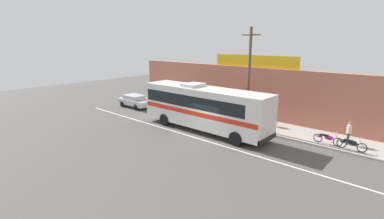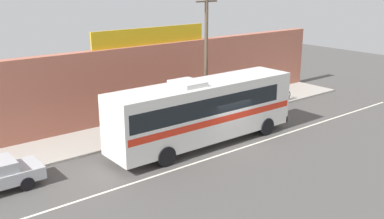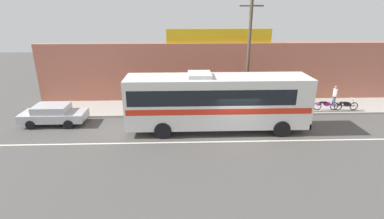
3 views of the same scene
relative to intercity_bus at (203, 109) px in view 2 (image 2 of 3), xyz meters
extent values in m
plane|color=#4F4C49|center=(1.19, -0.99, -2.07)|extent=(70.00, 70.00, 0.00)
cube|color=#A8A399|center=(1.19, 4.21, -2.00)|extent=(30.00, 3.60, 0.14)
cube|color=#B26651|center=(1.19, 6.36, 0.33)|extent=(30.00, 0.70, 4.80)
cube|color=gold|center=(0.89, 6.36, 3.28)|extent=(8.46, 0.12, 1.10)
cube|color=silver|center=(1.19, -1.79, -2.06)|extent=(30.00, 0.14, 0.01)
cube|color=silver|center=(0.08, 0.00, -0.07)|extent=(11.35, 2.48, 3.10)
cube|color=black|center=(-0.37, 0.00, 0.48)|extent=(9.99, 2.50, 0.96)
cube|color=red|center=(0.08, 0.00, -0.37)|extent=(11.12, 2.50, 0.36)
cube|color=black|center=(5.72, 0.00, 0.38)|extent=(0.04, 2.23, 1.40)
cube|color=black|center=(5.71, 0.00, -1.44)|extent=(0.12, 2.48, 0.36)
cube|color=silver|center=(-1.05, 0.00, 1.60)|extent=(1.40, 1.74, 0.24)
cylinder|color=black|center=(3.94, 1.15, -1.55)|extent=(1.04, 0.32, 1.04)
cylinder|color=black|center=(3.94, -1.15, -1.55)|extent=(1.04, 0.32, 1.04)
cylinder|color=black|center=(-3.32, 1.15, -1.55)|extent=(1.04, 0.32, 1.04)
cylinder|color=black|center=(-3.32, -1.15, -1.55)|extent=(1.04, 0.32, 1.04)
cube|color=black|center=(-10.09, 1.32, -0.97)|extent=(0.21, 1.47, 0.34)
cylinder|color=black|center=(-9.59, 2.14, -1.76)|extent=(0.62, 0.20, 0.62)
cylinder|color=black|center=(-9.59, 0.50, -1.76)|extent=(0.62, 0.20, 0.62)
cylinder|color=brown|center=(2.50, 2.71, 2.12)|extent=(0.22, 0.22, 8.08)
cylinder|color=brown|center=(2.50, 2.71, 5.56)|extent=(1.60, 0.10, 0.10)
torus|color=black|center=(9.40, 3.05, -1.62)|extent=(0.62, 0.06, 0.62)
torus|color=black|center=(8.11, 3.05, -1.62)|extent=(0.62, 0.06, 0.62)
cylinder|color=silver|center=(9.32, 3.05, -1.32)|extent=(0.34, 0.04, 0.65)
cylinder|color=silver|center=(9.22, 3.05, -1.00)|extent=(0.03, 0.56, 0.03)
ellipsoid|color=#991E8C|center=(8.82, 3.05, -1.44)|extent=(0.56, 0.22, 0.34)
cube|color=black|center=(8.52, 3.05, -1.32)|extent=(0.52, 0.20, 0.10)
ellipsoid|color=#991E8C|center=(8.17, 3.05, -1.48)|extent=(0.36, 0.14, 0.16)
torus|color=black|center=(10.87, 2.96, -1.62)|extent=(0.62, 0.06, 0.62)
torus|color=black|center=(9.66, 2.96, -1.62)|extent=(0.62, 0.06, 0.62)
cylinder|color=silver|center=(10.79, 2.96, -1.32)|extent=(0.34, 0.04, 0.65)
cylinder|color=silver|center=(10.69, 2.96, -1.00)|extent=(0.03, 0.56, 0.03)
ellipsoid|color=black|center=(10.32, 2.96, -1.44)|extent=(0.56, 0.22, 0.34)
cube|color=black|center=(10.04, 2.96, -1.32)|extent=(0.52, 0.20, 0.10)
ellipsoid|color=black|center=(9.72, 2.96, -1.48)|extent=(0.36, 0.14, 0.16)
cylinder|color=navy|center=(3.73, 4.60, -1.54)|extent=(0.13, 0.13, 0.76)
cylinder|color=navy|center=(3.73, 4.42, -1.54)|extent=(0.13, 0.13, 0.76)
cylinder|color=white|center=(3.73, 4.51, -0.88)|extent=(0.30, 0.30, 0.57)
sphere|color=tan|center=(3.73, 4.51, -0.46)|extent=(0.21, 0.21, 0.21)
cylinder|color=white|center=(3.73, 4.71, -0.85)|extent=(0.08, 0.08, 0.53)
cylinder|color=white|center=(3.73, 4.31, -0.85)|extent=(0.08, 0.08, 0.53)
cylinder|color=navy|center=(9.81, 4.06, -1.53)|extent=(0.13, 0.13, 0.80)
cylinder|color=navy|center=(9.81, 3.88, -1.53)|extent=(0.13, 0.13, 0.80)
cylinder|color=white|center=(9.81, 3.97, -0.83)|extent=(0.30, 0.30, 0.60)
sphere|color=#A37556|center=(9.81, 3.97, -0.39)|extent=(0.22, 0.22, 0.22)
cylinder|color=white|center=(9.81, 4.17, -0.80)|extent=(0.08, 0.08, 0.55)
cylinder|color=white|center=(9.81, 3.77, -0.80)|extent=(0.08, 0.08, 0.55)
camera|label=1|loc=(13.68, -16.77, 5.06)|focal=25.74mm
camera|label=2|loc=(-14.75, -17.62, 6.88)|focal=40.96mm
camera|label=3|loc=(-2.14, -17.26, 5.59)|focal=27.08mm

